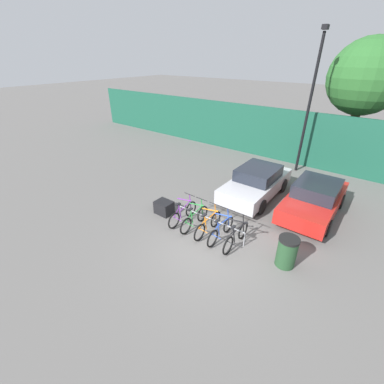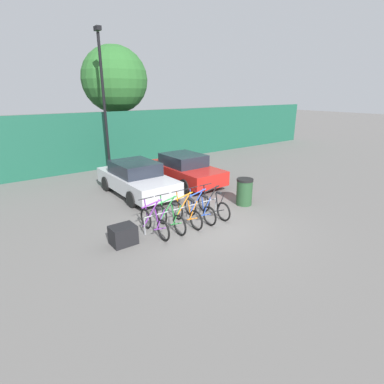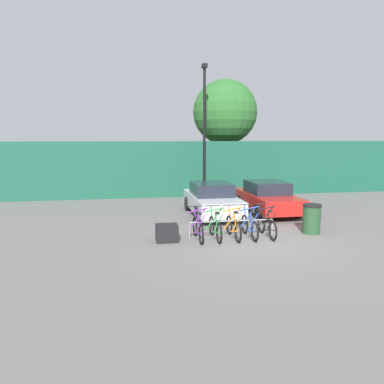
% 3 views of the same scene
% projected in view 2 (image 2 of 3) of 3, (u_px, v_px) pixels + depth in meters
% --- Properties ---
extents(ground_plane, '(120.00, 120.00, 0.00)m').
position_uv_depth(ground_plane, '(209.00, 226.00, 9.77)').
color(ground_plane, '#605E5B').
extents(hoarding_wall, '(36.00, 0.16, 3.11)m').
position_uv_depth(hoarding_wall, '(98.00, 141.00, 16.47)').
color(hoarding_wall, '#19513D').
rests_on(hoarding_wall, ground).
extents(bike_rack, '(2.91, 0.04, 0.57)m').
position_uv_depth(bike_rack, '(183.00, 210.00, 9.82)').
color(bike_rack, gray).
rests_on(bike_rack, ground).
extents(bicycle_purple, '(0.68, 1.71, 1.05)m').
position_uv_depth(bicycle_purple, '(154.00, 223.00, 9.06)').
color(bicycle_purple, black).
rests_on(bicycle_purple, ground).
extents(bicycle_green, '(0.68, 1.71, 1.05)m').
position_uv_depth(bicycle_green, '(170.00, 218.00, 9.40)').
color(bicycle_green, black).
rests_on(bicycle_green, ground).
extents(bicycle_orange, '(0.68, 1.71, 1.05)m').
position_uv_depth(bicycle_orange, '(186.00, 214.00, 9.75)').
color(bicycle_orange, black).
rests_on(bicycle_orange, ground).
extents(bicycle_blue, '(0.68, 1.71, 1.05)m').
position_uv_depth(bicycle_blue, '(200.00, 210.00, 10.07)').
color(bicycle_blue, black).
rests_on(bicycle_blue, ground).
extents(bicycle_black, '(0.68, 1.71, 1.05)m').
position_uv_depth(bicycle_black, '(213.00, 206.00, 10.42)').
color(bicycle_black, black).
rests_on(bicycle_black, ground).
extents(car_silver, '(1.91, 4.30, 1.40)m').
position_uv_depth(car_silver, '(136.00, 178.00, 12.56)').
color(car_silver, '#B7B7BC').
rests_on(car_silver, ground).
extents(car_red, '(1.91, 4.18, 1.40)m').
position_uv_depth(car_red, '(184.00, 169.00, 14.05)').
color(car_red, red).
rests_on(car_red, ground).
extents(lamp_post, '(0.24, 0.44, 7.08)m').
position_uv_depth(lamp_post, '(104.00, 97.00, 15.05)').
color(lamp_post, black).
rests_on(lamp_post, ground).
extents(trash_bin, '(0.63, 0.63, 1.03)m').
position_uv_depth(trash_bin, '(244.00, 192.00, 11.44)').
color(trash_bin, '#234728').
rests_on(trash_bin, ground).
extents(cargo_crate, '(0.70, 0.56, 0.55)m').
position_uv_depth(cargo_crate, '(123.00, 235.00, 8.52)').
color(cargo_crate, black).
rests_on(cargo_crate, ground).
extents(tree_behind_hoarding, '(3.89, 3.89, 6.79)m').
position_uv_depth(tree_behind_hoarding, '(115.00, 80.00, 17.95)').
color(tree_behind_hoarding, brown).
rests_on(tree_behind_hoarding, ground).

